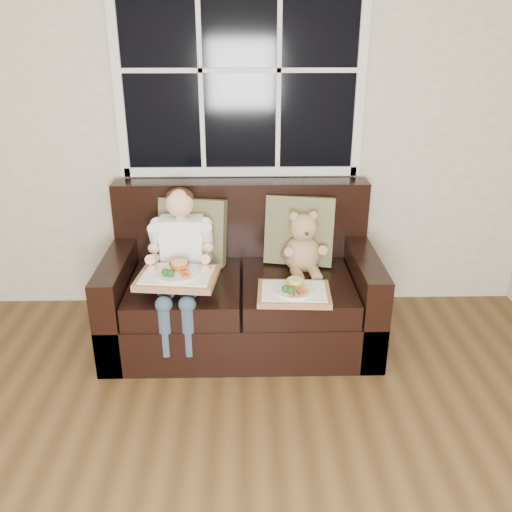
{
  "coord_description": "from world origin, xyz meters",
  "views": [
    {
      "loc": [
        0.25,
        -1.16,
        1.91
      ],
      "look_at": [
        0.31,
        1.85,
        0.63
      ],
      "focal_mm": 38.0,
      "sensor_mm": 36.0,
      "label": 1
    }
  ],
  "objects_px": {
    "loveseat": "(242,291)",
    "teddy_bear": "(303,247)",
    "tray_right": "(294,292)",
    "child": "(181,251)",
    "tray_left": "(177,276)"
  },
  "relations": [
    {
      "from": "tray_right",
      "to": "teddy_bear",
      "type": "bearing_deg",
      "value": 80.44
    },
    {
      "from": "teddy_bear",
      "to": "child",
      "type": "bearing_deg",
      "value": -175.89
    },
    {
      "from": "loveseat",
      "to": "child",
      "type": "bearing_deg",
      "value": -162.1
    },
    {
      "from": "child",
      "to": "tray_right",
      "type": "xyz_separation_m",
      "value": [
        0.68,
        -0.24,
        -0.16
      ]
    },
    {
      "from": "loveseat",
      "to": "teddy_bear",
      "type": "height_order",
      "value": "loveseat"
    },
    {
      "from": "loveseat",
      "to": "tray_left",
      "type": "bearing_deg",
      "value": -138.52
    },
    {
      "from": "tray_right",
      "to": "child",
      "type": "bearing_deg",
      "value": 163.78
    },
    {
      "from": "loveseat",
      "to": "teddy_bear",
      "type": "relative_size",
      "value": 4.07
    },
    {
      "from": "teddy_bear",
      "to": "tray_left",
      "type": "bearing_deg",
      "value": -161.68
    },
    {
      "from": "tray_left",
      "to": "tray_right",
      "type": "bearing_deg",
      "value": 4.02
    },
    {
      "from": "loveseat",
      "to": "child",
      "type": "height_order",
      "value": "child"
    },
    {
      "from": "loveseat",
      "to": "tray_right",
      "type": "xyz_separation_m",
      "value": [
        0.31,
        -0.36,
        0.17
      ]
    },
    {
      "from": "loveseat",
      "to": "tray_right",
      "type": "distance_m",
      "value": 0.5
    },
    {
      "from": "loveseat",
      "to": "child",
      "type": "distance_m",
      "value": 0.51
    },
    {
      "from": "loveseat",
      "to": "teddy_bear",
      "type": "bearing_deg",
      "value": 1.68
    }
  ]
}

